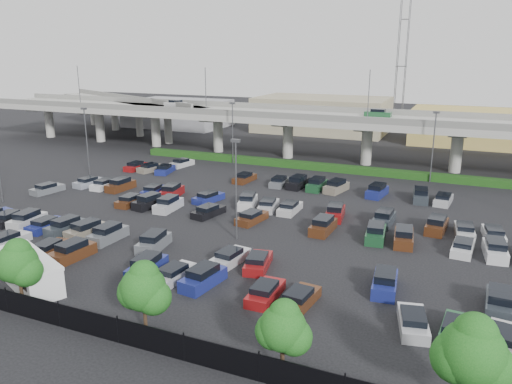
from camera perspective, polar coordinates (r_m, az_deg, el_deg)
ground at (r=57.95m, az=1.20°, el=-2.78°), size 280.00×280.00×0.00m
overpass at (r=86.25m, az=9.26°, el=7.95°), size 150.00×13.00×15.80m
on_ramp at (r=119.41m, az=-14.50°, el=9.74°), size 50.93×30.13×8.80m
hedge at (r=80.66m, az=7.96°, el=2.82°), size 66.00×1.60×1.10m
fence at (r=35.55m, az=-16.86°, el=-14.57°), size 70.00×0.10×2.00m
tree_row at (r=34.89m, az=-14.67°, el=-10.13°), size 65.07×3.66×5.94m
shuttle_bus at (r=44.75m, az=-24.53°, el=-8.13°), size 8.45×5.74×2.58m
parked_cars at (r=54.75m, az=-0.56°, el=-3.20°), size 62.98×41.67×1.67m
light_poles at (r=59.68m, az=-1.71°, el=3.98°), size 66.90×48.38×10.30m
distant_buildings at (r=113.94m, az=19.20°, el=7.52°), size 138.00×24.00×9.00m
comm_tower at (r=126.01m, az=16.29°, el=13.91°), size 2.40×2.40×30.00m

